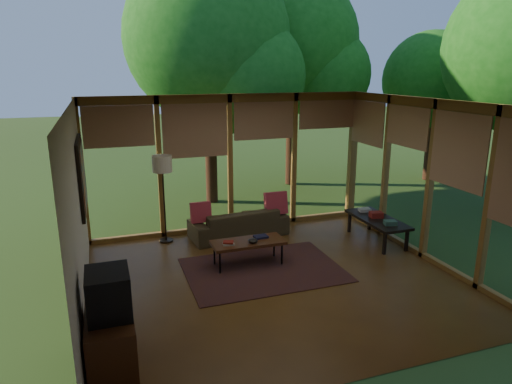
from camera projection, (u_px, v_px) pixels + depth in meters
name	position (u px, v px, depth m)	size (l,w,h in m)	color
floor	(275.00, 279.00, 7.08)	(5.50, 5.50, 0.00)	brown
ceiling	(278.00, 103.00, 6.37)	(5.50, 5.50, 0.00)	silver
wall_left	(78.00, 214.00, 5.86)	(0.04, 5.00, 2.70)	beige
wall_front	(370.00, 261.00, 4.45)	(5.50, 0.04, 2.70)	beige
window_wall_back	(230.00, 163.00, 9.01)	(5.50, 0.12, 2.70)	olive
window_wall_right	(430.00, 181.00, 7.59)	(0.12, 5.00, 2.70)	olive
exterior_lawn	(398.00, 157.00, 16.90)	(40.00, 40.00, 0.00)	#2B481B
tree_nw	(207.00, 39.00, 10.30)	(3.77, 3.77, 5.70)	#3D2216
tree_ne	(292.00, 42.00, 12.04)	(3.50, 3.50, 5.59)	#3D2216
tree_far	(431.00, 80.00, 12.67)	(2.67, 2.67, 4.19)	#3D2216
rug	(263.00, 270.00, 7.41)	(2.49, 1.76, 0.01)	#6F3110
sofa	(239.00, 223.00, 8.84)	(1.87, 0.73, 0.55)	#3E341F
pillow_left	(201.00, 213.00, 8.48)	(0.38, 0.13, 0.38)	maroon
pillow_right	(276.00, 204.00, 8.94)	(0.44, 0.15, 0.44)	maroon
ct_book_lower	(228.00, 244.00, 7.33)	(0.18, 0.13, 0.03)	#ADA89D
ct_book_upper	(228.00, 242.00, 7.32)	(0.16, 0.12, 0.03)	maroon
ct_book_side	(261.00, 237.00, 7.64)	(0.22, 0.17, 0.03)	black
ct_bowl	(253.00, 241.00, 7.41)	(0.16, 0.16, 0.07)	black
media_cabinet	(111.00, 339.00, 4.99)	(0.50, 1.00, 0.60)	#502915
television	(108.00, 293.00, 4.86)	(0.45, 0.55, 0.50)	black
console_book_a	(390.00, 223.00, 8.16)	(0.21, 0.16, 0.08)	#365F4C
console_book_b	(376.00, 215.00, 8.57)	(0.23, 0.17, 0.11)	maroon
console_book_c	(365.00, 210.00, 8.94)	(0.22, 0.16, 0.06)	#ADA89D
floor_lamp	(162.00, 169.00, 8.27)	(0.36, 0.36, 1.65)	black
coffee_table	(248.00, 243.00, 7.50)	(1.20, 0.50, 0.43)	#502915
side_console	(377.00, 220.00, 8.55)	(0.60, 1.40, 0.46)	black
wall_painting	(82.00, 176.00, 7.10)	(0.06, 1.35, 1.15)	black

